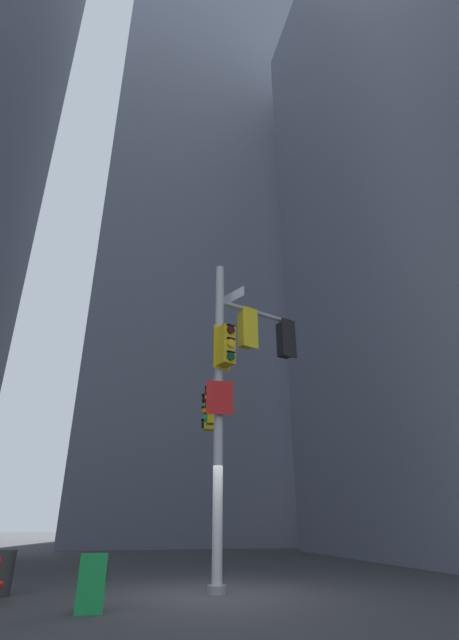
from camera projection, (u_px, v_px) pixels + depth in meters
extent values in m
plane|color=#38383A|center=(217.00, 594.00, 9.01)|extent=(120.00, 120.00, 0.00)
cube|color=slate|center=(198.00, 226.00, 41.87)|extent=(16.10, 16.10, 53.53)
cylinder|color=#B2B2B5|center=(219.00, 407.00, 10.60)|extent=(0.22, 0.22, 7.71)
cylinder|color=gray|center=(217.00, 590.00, 9.04)|extent=(0.40, 0.40, 0.16)
cylinder|color=#B2B2B5|center=(257.00, 313.00, 12.39)|extent=(2.36, 0.94, 0.12)
cylinder|color=#B2B2B5|center=(214.00, 383.00, 11.90)|extent=(0.33, 2.07, 0.12)
cube|color=yellow|center=(251.00, 327.00, 11.81)|extent=(0.46, 0.19, 1.14)
cube|color=yellow|center=(246.00, 329.00, 11.96)|extent=(0.43, 0.43, 1.00)
cylinder|color=#360605|center=(242.00, 320.00, 12.25)|extent=(0.21, 0.12, 0.20)
cube|color=black|center=(242.00, 316.00, 12.31)|extent=(0.23, 0.14, 0.02)
cylinder|color=yellow|center=(242.00, 332.00, 12.11)|extent=(0.21, 0.12, 0.20)
cube|color=black|center=(242.00, 328.00, 12.16)|extent=(0.23, 0.14, 0.02)
cylinder|color=#06311C|center=(242.00, 344.00, 11.96)|extent=(0.21, 0.12, 0.20)
cube|color=black|center=(242.00, 340.00, 12.02)|extent=(0.23, 0.14, 0.02)
cube|color=black|center=(289.00, 338.00, 12.50)|extent=(0.46, 0.19, 1.14)
cube|color=black|center=(285.00, 340.00, 12.65)|extent=(0.43, 0.43, 1.00)
cylinder|color=#360605|center=(280.00, 331.00, 12.94)|extent=(0.21, 0.12, 0.20)
cube|color=black|center=(279.00, 327.00, 13.00)|extent=(0.23, 0.14, 0.02)
cylinder|color=yellow|center=(280.00, 342.00, 12.80)|extent=(0.21, 0.12, 0.20)
cube|color=black|center=(280.00, 338.00, 12.85)|extent=(0.23, 0.14, 0.02)
cylinder|color=#06311C|center=(281.00, 353.00, 12.65)|extent=(0.21, 0.12, 0.20)
cube|color=black|center=(280.00, 350.00, 12.71)|extent=(0.23, 0.14, 0.02)
cube|color=yellow|center=(221.00, 405.00, 11.68)|extent=(0.08, 0.48, 1.14)
cube|color=yellow|center=(214.00, 405.00, 11.65)|extent=(0.37, 0.37, 1.00)
cylinder|color=#360605|center=(206.00, 392.00, 11.77)|extent=(0.08, 0.20, 0.20)
cube|color=black|center=(206.00, 387.00, 11.81)|extent=(0.09, 0.23, 0.02)
cylinder|color=#3C2C06|center=(206.00, 405.00, 11.62)|extent=(0.08, 0.20, 0.20)
cube|color=black|center=(206.00, 400.00, 11.67)|extent=(0.09, 0.23, 0.02)
cylinder|color=#19C672|center=(206.00, 418.00, 11.48)|extent=(0.08, 0.20, 0.20)
cube|color=black|center=(206.00, 413.00, 11.53)|extent=(0.09, 0.23, 0.02)
cube|color=yellow|center=(217.00, 412.00, 12.42)|extent=(0.08, 0.48, 1.14)
cube|color=yellow|center=(210.00, 412.00, 12.39)|extent=(0.37, 0.37, 1.00)
cylinder|color=#360605|center=(203.00, 399.00, 12.51)|extent=(0.08, 0.20, 0.20)
cube|color=black|center=(203.00, 395.00, 12.56)|extent=(0.09, 0.23, 0.02)
cylinder|color=yellow|center=(203.00, 412.00, 12.36)|extent=(0.08, 0.20, 0.20)
cube|color=black|center=(203.00, 407.00, 12.41)|extent=(0.09, 0.23, 0.02)
cylinder|color=#06311C|center=(203.00, 424.00, 12.22)|extent=(0.08, 0.20, 0.20)
cube|color=black|center=(203.00, 420.00, 12.27)|extent=(0.09, 0.23, 0.02)
cube|color=gold|center=(222.00, 348.00, 11.12)|extent=(0.46, 0.20, 1.14)
cube|color=gold|center=(226.00, 345.00, 10.98)|extent=(0.44, 0.44, 1.00)
cylinder|color=#360605|center=(231.00, 330.00, 10.97)|extent=(0.21, 0.13, 0.20)
cube|color=black|center=(231.00, 325.00, 11.02)|extent=(0.23, 0.14, 0.02)
cylinder|color=yellow|center=(231.00, 343.00, 10.83)|extent=(0.21, 0.13, 0.20)
cube|color=black|center=(231.00, 338.00, 10.87)|extent=(0.23, 0.14, 0.02)
cylinder|color=#06311C|center=(231.00, 357.00, 10.68)|extent=(0.21, 0.13, 0.20)
cube|color=black|center=(231.00, 352.00, 10.73)|extent=(0.23, 0.14, 0.02)
cube|color=white|center=(229.00, 298.00, 12.07)|extent=(0.54, 1.02, 0.28)
cube|color=#19479E|center=(229.00, 298.00, 12.07)|extent=(0.52, 0.98, 0.24)
cube|color=red|center=(220.00, 397.00, 10.47)|extent=(0.64, 0.10, 0.80)
cube|color=white|center=(220.00, 397.00, 10.47)|extent=(0.60, 0.09, 0.76)
cylinder|color=red|center=(0.00, 584.00, 7.80)|extent=(0.10, 0.09, 0.09)
cube|color=#198C3F|center=(92.00, 583.00, 7.31)|extent=(0.44, 0.36, 0.85)
cube|color=black|center=(107.00, 571.00, 7.44)|extent=(0.01, 0.29, 0.31)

